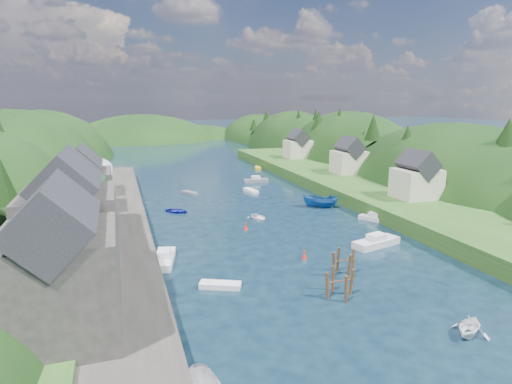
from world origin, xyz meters
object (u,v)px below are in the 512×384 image
object	(u,v)px
piling_cluster_near	(339,286)
channel_buoy_near	(305,255)
channel_buoy_far	(246,227)
piling_cluster_far	(343,265)

from	to	relation	value
piling_cluster_near	channel_buoy_near	xyz separation A→B (m)	(0.93, 10.30, -0.60)
piling_cluster_near	channel_buoy_far	distance (m)	24.06
piling_cluster_near	piling_cluster_far	distance (m)	5.41
piling_cluster_far	channel_buoy_near	distance (m)	6.17
channel_buoy_near	piling_cluster_near	bearing A→B (deg)	-95.14
piling_cluster_far	channel_buoy_near	xyz separation A→B (m)	(-2.05, 5.78, -0.67)
piling_cluster_near	piling_cluster_far	size ratio (longest dim) A/B	0.96
piling_cluster_far	channel_buoy_far	bearing A→B (deg)	105.69
piling_cluster_near	channel_buoy_near	size ratio (longest dim) A/B	2.98
channel_buoy_near	channel_buoy_far	world-z (taller)	same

